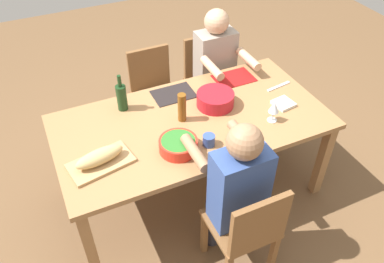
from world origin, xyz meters
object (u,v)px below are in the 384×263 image
Objects in this scene: diner_near_left at (217,66)px; napkin_stack at (283,104)px; chair_near_left at (207,76)px; bread_loaf at (99,157)px; cutting_board at (101,163)px; cup_far_center at (209,140)px; serving_bowl_salad at (215,98)px; serving_bowl_greens at (178,145)px; dining_table at (192,128)px; chair_far_center at (248,229)px; wine_glass at (274,108)px; beer_bottle at (182,107)px; wine_bottle at (122,97)px; chair_near_center at (154,89)px; diner_far_center at (236,185)px.

diner_near_left reaches higher than napkin_stack.
chair_near_left and bread_loaf have the same top height.
cup_far_center is at bearing 169.99° from cutting_board.
napkin_stack is at bearing 155.58° from serving_bowl_salad.
serving_bowl_greens reaches higher than napkin_stack.
cup_far_center is at bearing 169.29° from serving_bowl_greens.
chair_far_center is (0.00, 0.83, -0.18)m from dining_table.
cup_far_center is at bearing 59.49° from diner_near_left.
diner_near_left is 4.68× the size of serving_bowl_greens.
cutting_board reaches higher than dining_table.
dining_table is 0.61m from wine_glass.
cutting_board is at bearing 14.82° from serving_bowl_salad.
beer_bottle is (-0.65, -0.19, 0.10)m from cutting_board.
dining_table is 6.76× the size of wine_bottle.
bread_loaf reaches higher than napkin_stack.
dining_table is at bearing 140.83° from wine_bottle.
wine_bottle reaches higher than chair_near_center.
dining_table is 2.31× the size of chair_near_center.
diner_near_left is 0.87m from beer_bottle.
diner_far_center is 0.87m from napkin_stack.
napkin_stack is at bearing 157.58° from wine_bottle.
napkin_stack is (-1.41, -0.04, 0.00)m from cutting_board.
bread_loaf is 2.29× the size of napkin_stack.
cup_far_center reaches higher than napkin_stack.
beer_bottle reaches higher than napkin_stack.
beer_bottle is at bearing 45.42° from diner_near_left.
serving_bowl_salad is 0.70× the size of cutting_board.
cutting_board is 4.82× the size of cup_far_center.
dining_table is 1.63× the size of diner_near_left.
chair_far_center and chair_near_center have the same top height.
cutting_board is (0.71, 0.16, 0.08)m from dining_table.
dining_table is 23.63× the size of cup_far_center.
dining_table is at bearing 50.04° from diner_near_left.
diner_near_left is (-0.54, -1.47, 0.21)m from chair_far_center.
wine_bottle is (0.41, -0.33, 0.18)m from dining_table.
beer_bottle is 2.65× the size of cup_far_center.
serving_bowl_greens is at bearing 108.92° from wine_bottle.
napkin_stack is (-1.41, -0.04, -0.05)m from bread_loaf.
serving_bowl_salad is at bearing 67.43° from chair_near_left.
serving_bowl_greens is 3.09× the size of cup_far_center.
wine_bottle reaches higher than beer_bottle.
diner_far_center reaches higher than chair_near_left.
diner_near_left is 0.64m from serving_bowl_salad.
napkin_stack is at bearing 168.41° from beer_bottle.
chair_near_center is 5.12× the size of wine_glass.
diner_near_left is at bearing -147.24° from bread_loaf.
bread_loaf is at bearing 58.81° from wine_bottle.
diner_near_left reaches higher than beer_bottle.
cup_far_center is at bearing -89.18° from chair_far_center.
chair_near_center is 2.66× the size of bread_loaf.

